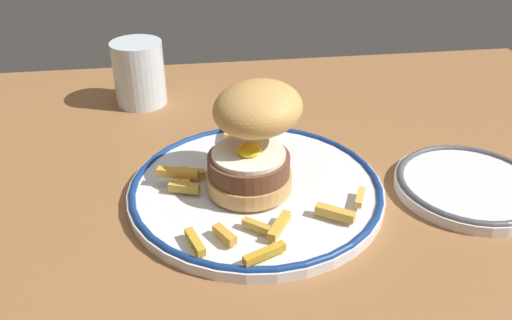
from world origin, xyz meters
TOP-DOWN VIEW (x-y plane):
  - ground_plane at (0.00, 0.00)cm, footprint 111.74×88.19cm
  - dinner_plate at (0.89, 1.83)cm, footprint 28.78×28.78cm
  - burger at (0.78, 2.27)cm, footprint 13.29×13.23cm
  - fries_pile at (-0.96, 1.16)cm, footprint 22.52×27.96cm
  - water_glass at (-13.06, 28.66)cm, footprint 7.57×7.57cm
  - side_plate at (25.19, -0.80)cm, footprint 16.82×16.82cm

SIDE VIEW (x-z plane):
  - ground_plane at x=0.00cm, z-range -4.00..0.00cm
  - side_plate at x=25.19cm, z-range 0.03..1.63cm
  - dinner_plate at x=0.89cm, z-range 0.04..1.64cm
  - fries_pile at x=-0.96cm, z-range 1.09..3.28cm
  - water_glass at x=-13.06cm, z-range -0.65..8.91cm
  - burger at x=0.78cm, z-range 1.55..13.31cm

